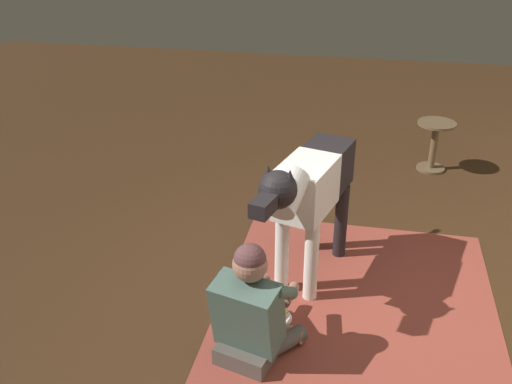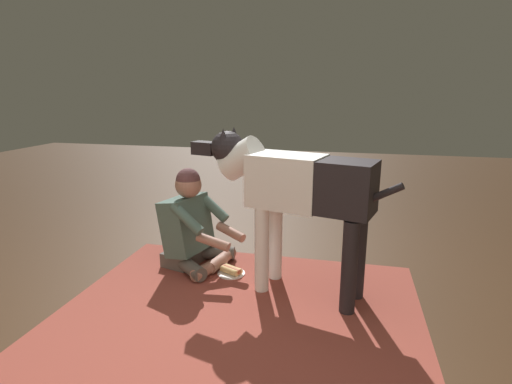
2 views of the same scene
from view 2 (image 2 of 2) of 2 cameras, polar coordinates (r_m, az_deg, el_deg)
The scene contains 5 objects.
ground_plane at distance 2.75m, azimuth -3.39°, elevation -16.63°, with size 14.42×14.42×0.00m, color #3C2514.
area_rug at distance 2.74m, azimuth -2.51°, elevation -16.72°, with size 2.34×1.93×0.01m, color brown.
person_sitting_on_floor at distance 3.32m, azimuth -9.06°, elevation -4.90°, with size 0.70×0.58×0.81m.
large_dog at distance 2.76m, azimuth 5.33°, elevation 0.60°, with size 1.51×0.56×1.15m.
hot_dog_on_plate at distance 3.24m, azimuth -3.52°, elevation -11.11°, with size 0.22×0.22×0.06m.
Camera 2 is at (-0.69, 2.26, 1.41)m, focal length 28.29 mm.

